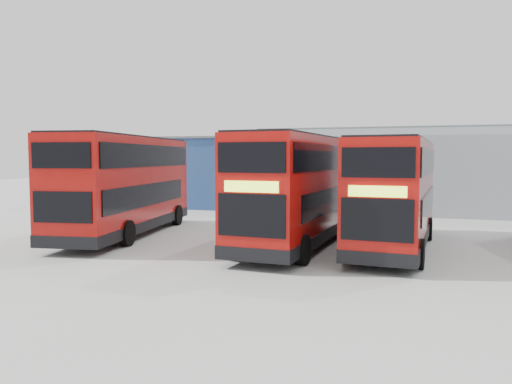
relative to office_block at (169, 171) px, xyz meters
name	(u,v)px	position (x,y,z in m)	size (l,w,h in m)	color
ground_plane	(288,257)	(14.00, -17.99, -2.58)	(120.00, 120.00, 0.00)	#ADADA8
office_block	(169,171)	(0.00, 0.00, 0.00)	(12.30, 8.32, 5.12)	navy
maintenance_shed	(466,172)	(22.00, 2.01, 0.02)	(30.50, 12.00, 5.89)	#979CA4
double_decker_left	(126,186)	(5.53, -15.24, -0.27)	(4.14, 11.20, 4.64)	#A00C09
double_decker_centre	(300,191)	(13.88, -15.44, -0.32)	(3.39, 10.91, 4.54)	#A00C09
double_decker_right	(395,195)	(17.71, -15.03, -0.41)	(3.27, 10.46, 4.36)	#A00C09
panel_van	(73,190)	(-5.46, -4.72, -1.35)	(3.03, 5.32, 2.19)	white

